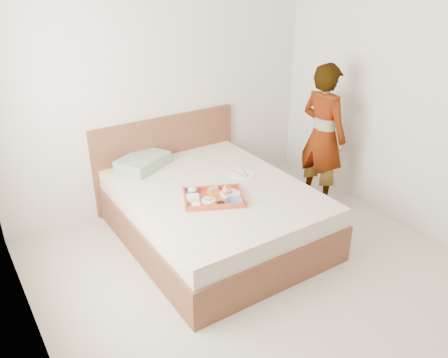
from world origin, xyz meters
TOP-DOWN VIEW (x-y plane):
  - ground at (0.00, 0.00)m, footprint 3.50×4.00m
  - wall_back at (0.00, 2.00)m, footprint 3.50×0.01m
  - wall_left at (-1.75, 0.00)m, footprint 0.01×4.00m
  - wall_right at (1.75, 0.00)m, footprint 0.01×4.00m
  - bed at (-0.02, 1.00)m, footprint 1.65×2.00m
  - headboard at (-0.02, 1.97)m, footprint 1.65×0.06m
  - pillow at (-0.37, 1.78)m, footprint 0.61×0.54m
  - tray at (-0.14, 0.81)m, footprint 0.63×0.56m
  - prawn_plate at (0.03, 0.79)m, footprint 0.24×0.24m
  - navy_bowl_big at (-0.03, 0.63)m, footprint 0.20×0.20m
  - sauce_dish at (-0.15, 0.66)m, footprint 0.10×0.10m
  - meat_plate at (-0.20, 0.79)m, footprint 0.17×0.17m
  - bread_plate at (-0.07, 0.91)m, footprint 0.17×0.17m
  - salad_bowl at (-0.25, 0.99)m, footprint 0.15×0.15m
  - plastic_tub at (-0.31, 0.87)m, footprint 0.14×0.13m
  - cheese_round at (-0.34, 0.76)m, footprint 0.10×0.10m
  - dinner_plate at (0.37, 1.08)m, footprint 0.29×0.29m
  - person at (1.34, 1.00)m, footprint 0.41×0.59m

SIDE VIEW (x-z plane):
  - ground at x=0.00m, z-range -0.01..0.01m
  - bed at x=-0.02m, z-range 0.00..0.53m
  - headboard at x=-0.02m, z-range 0.00..0.95m
  - dinner_plate at x=0.37m, z-range 0.53..0.54m
  - meat_plate at x=-0.20m, z-range 0.54..0.55m
  - bread_plate at x=-0.07m, z-range 0.54..0.55m
  - prawn_plate at x=0.03m, z-range 0.54..0.56m
  - tray at x=-0.14m, z-range 0.53..0.58m
  - cheese_round at x=-0.34m, z-range 0.54..0.57m
  - sauce_dish at x=-0.15m, z-range 0.54..0.57m
  - salad_bowl at x=-0.25m, z-range 0.54..0.58m
  - navy_bowl_big at x=-0.03m, z-range 0.54..0.58m
  - plastic_tub at x=-0.31m, z-range 0.54..0.59m
  - pillow at x=-0.37m, z-range 0.53..0.65m
  - person at x=1.34m, z-range 0.00..1.54m
  - wall_back at x=0.00m, z-range 0.00..2.60m
  - wall_left at x=-1.75m, z-range 0.00..2.60m
  - wall_right at x=1.75m, z-range 0.00..2.60m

